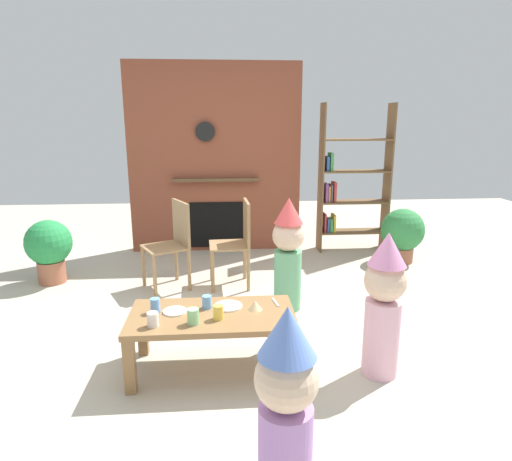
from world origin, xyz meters
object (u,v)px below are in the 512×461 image
at_px(dining_chair_middle, 238,238).
at_px(child_by_the_chairs, 288,252).
at_px(paper_cup_far_right, 155,305).
at_px(paper_plate_front, 175,311).
at_px(paper_cup_far_left, 153,319).
at_px(dining_chair_left, 173,239).
at_px(potted_plant_tall, 402,232).
at_px(child_in_pink, 384,301).
at_px(child_with_cone_hat, 286,409).
at_px(coffee_table, 212,322).
at_px(potted_plant_short, 49,247).
at_px(bookshelf, 348,186).
at_px(paper_cup_near_right, 193,316).
at_px(paper_cup_near_left, 207,302).
at_px(paper_cup_center, 218,312).
at_px(paper_plate_rear, 228,306).
at_px(birthday_cake_slice, 255,305).

bearing_deg(dining_chair_middle, child_by_the_chairs, 121.32).
xyz_separation_m(paper_cup_far_right, paper_plate_front, (0.13, -0.01, -0.04)).
bearing_deg(paper_cup_far_left, dining_chair_middle, 70.94).
height_order(dining_chair_left, potted_plant_tall, dining_chair_left).
bearing_deg(child_in_pink, child_with_cone_hat, 59.82).
height_order(coffee_table, paper_plate_front, paper_plate_front).
relative_size(paper_cup_far_right, child_with_cone_hat, 0.10).
bearing_deg(paper_cup_far_left, child_in_pink, 0.62).
xyz_separation_m(child_with_cone_hat, potted_plant_short, (-2.08, 3.04, -0.13)).
bearing_deg(dining_chair_left, bookshelf, -177.56).
distance_m(potted_plant_tall, potted_plant_short, 4.02).
bearing_deg(paper_cup_near_right, child_in_pink, 0.02).
relative_size(paper_cup_near_right, dining_chair_middle, 0.11).
height_order(paper_cup_near_left, paper_cup_far_right, paper_cup_far_right).
distance_m(child_with_cone_hat, child_by_the_chairs, 2.20).
bearing_deg(paper_cup_far_left, paper_cup_center, 10.12).
height_order(paper_plate_front, dining_chair_left, dining_chair_left).
xyz_separation_m(paper_cup_far_left, child_in_pink, (1.52, 0.02, 0.07)).
relative_size(paper_plate_front, child_with_cone_hat, 0.17).
distance_m(bookshelf, dining_chair_middle, 1.94).
relative_size(paper_cup_near_right, paper_cup_far_left, 1.10).
xyz_separation_m(paper_plate_rear, child_with_cone_hat, (0.22, -1.30, 0.10)).
height_order(paper_cup_near_right, child_by_the_chairs, child_by_the_chairs).
height_order(bookshelf, birthday_cake_slice, bookshelf).
xyz_separation_m(child_with_cone_hat, dining_chair_left, (-0.76, 2.81, -0.01)).
height_order(paper_cup_far_right, potted_plant_short, potted_plant_short).
bearing_deg(coffee_table, paper_plate_front, 170.25).
xyz_separation_m(child_with_cone_hat, child_by_the_chairs, (0.33, 2.18, 0.03)).
relative_size(bookshelf, paper_cup_far_right, 18.91).
relative_size(paper_cup_near_right, paper_plate_rear, 0.52).
xyz_separation_m(dining_chair_middle, potted_plant_short, (-1.99, 0.23, -0.12)).
relative_size(child_with_cone_hat, child_in_pink, 0.98).
bearing_deg(paper_plate_front, potted_plant_short, 129.79).
bearing_deg(child_by_the_chairs, birthday_cake_slice, 12.81).
relative_size(paper_cup_center, potted_plant_tall, 0.15).
distance_m(child_by_the_chairs, dining_chair_middle, 0.76).
bearing_deg(paper_cup_far_left, dining_chair_left, 91.60).
relative_size(bookshelf, potted_plant_tall, 2.88).
bearing_deg(bookshelf, birthday_cake_slice, -117.30).
relative_size(coffee_table, birthday_cake_slice, 11.31).
bearing_deg(child_with_cone_hat, birthday_cake_slice, -13.89).
height_order(paper_cup_far_left, potted_plant_short, potted_plant_short).
relative_size(paper_cup_near_left, paper_plate_front, 0.56).
distance_m(paper_cup_far_right, dining_chair_left, 1.56).
bearing_deg(paper_cup_center, paper_cup_far_left, -169.88).
bearing_deg(child_with_cone_hat, potted_plant_short, 18.83).
relative_size(paper_cup_far_right, child_in_pink, 0.10).
bearing_deg(paper_cup_near_left, child_with_cone_hat, -73.98).
bearing_deg(dining_chair_left, birthday_cake_slice, 88.02).
distance_m(birthday_cake_slice, child_in_pink, 0.87).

